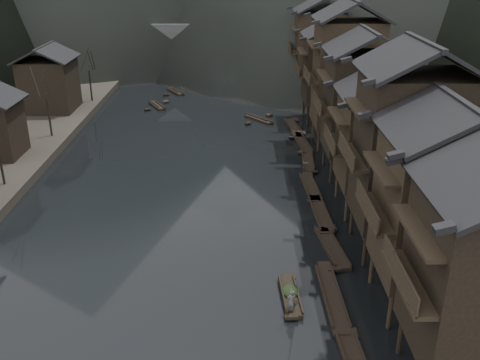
{
  "coord_description": "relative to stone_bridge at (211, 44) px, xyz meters",
  "views": [
    {
      "loc": [
        5.08,
        -29.67,
        21.1
      ],
      "look_at": [
        5.25,
        13.58,
        2.5
      ],
      "focal_mm": 40.0,
      "sensor_mm": 36.0,
      "label": 1
    }
  ],
  "objects": [
    {
      "name": "stone_bridge",
      "position": [
        0.0,
        0.0,
        0.0
      ],
      "size": [
        40.0,
        6.0,
        9.0
      ],
      "color": "#4C4C4F",
      "rests_on": "ground"
    },
    {
      "name": "bare_trees",
      "position": [
        -17.0,
        -51.14,
        0.84
      ],
      "size": [
        3.6,
        58.34,
        7.19
      ],
      "color": "black",
      "rests_on": "left_bank"
    },
    {
      "name": "boatman",
      "position": [
        8.4,
        -74.15,
        -3.86
      ],
      "size": [
        0.63,
        0.45,
        1.64
      ],
      "primitive_type": "imported",
      "rotation": [
        0.0,
        0.0,
        3.05
      ],
      "color": "#5D5D60",
      "rests_on": "hero_sampan"
    },
    {
      "name": "hero_sampan",
      "position": [
        8.5,
        -72.42,
        -4.91
      ],
      "size": [
        1.28,
        4.97,
        0.43
      ],
      "color": "black",
      "rests_on": "water"
    },
    {
      "name": "midriver_boats",
      "position": [
        -2.73,
        -19.22,
        -4.91
      ],
      "size": [
        18.34,
        33.0,
        0.45
      ],
      "color": "black",
      "rests_on": "water"
    },
    {
      "name": "cargo_heap",
      "position": [
        8.51,
        -72.2,
        -4.35
      ],
      "size": [
        1.09,
        1.42,
        0.65
      ],
      "primitive_type": "ellipsoid",
      "color": "black",
      "rests_on": "hero_sampan"
    },
    {
      "name": "moored_sampans",
      "position": [
        12.08,
        -56.91,
        -4.91
      ],
      "size": [
        3.02,
        50.19,
        0.47
      ],
      "color": "black",
      "rests_on": "water"
    },
    {
      "name": "stilt_houses",
      "position": [
        17.28,
        -52.32,
        3.95
      ],
      "size": [
        9.0,
        67.6,
        16.58
      ],
      "color": "black",
      "rests_on": "ground"
    },
    {
      "name": "right_bank",
      "position": [
        35.0,
        -32.0,
        -4.21
      ],
      "size": [
        40.0,
        200.0,
        1.8
      ],
      "primitive_type": "cube",
      "color": "#2D2823",
      "rests_on": "ground"
    },
    {
      "name": "water",
      "position": [
        0.0,
        -72.0,
        -5.11
      ],
      "size": [
        300.0,
        300.0,
        0.0
      ],
      "primitive_type": "plane",
      "color": "black",
      "rests_on": "ground"
    },
    {
      "name": "bamboo_pole",
      "position": [
        8.6,
        -74.15,
        -1.53
      ],
      "size": [
        0.9,
        2.55,
        3.02
      ],
      "primitive_type": "cylinder",
      "rotation": [
        0.72,
        0.0,
        -0.32
      ],
      "color": "#8C7A51",
      "rests_on": "boatman"
    }
  ]
}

